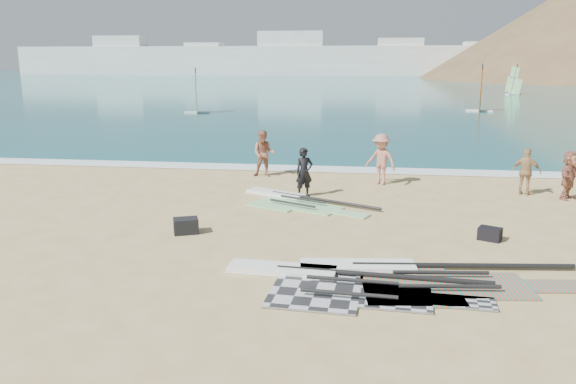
# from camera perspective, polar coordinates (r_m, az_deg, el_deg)

# --- Properties ---
(ground) EXTENTS (300.00, 300.00, 0.00)m
(ground) POSITION_cam_1_polar(r_m,az_deg,el_deg) (11.38, 2.52, -9.71)
(ground) COLOR tan
(ground) RESTS_ON ground
(sea) EXTENTS (300.00, 240.00, 0.06)m
(sea) POSITION_cam_1_polar(r_m,az_deg,el_deg) (142.51, 7.53, 11.43)
(sea) COLOR #0B4B4F
(sea) RESTS_ON ground
(surf_line) EXTENTS (300.00, 1.20, 0.04)m
(surf_line) POSITION_cam_1_polar(r_m,az_deg,el_deg) (23.18, 5.33, 2.20)
(surf_line) COLOR white
(surf_line) RESTS_ON ground
(far_town) EXTENTS (160.00, 8.00, 12.00)m
(far_town) POSITION_cam_1_polar(r_m,az_deg,el_deg) (161.29, 1.88, 13.34)
(far_town) COLOR white
(far_town) RESTS_ON ground
(rig_grey) EXTENTS (5.51, 2.33, 0.20)m
(rig_grey) POSITION_cam_1_polar(r_m,az_deg,el_deg) (11.54, 4.27, -9.12)
(rig_grey) COLOR #232325
(rig_grey) RESTS_ON ground
(rig_green) EXTENTS (4.52, 3.24, 0.19)m
(rig_green) POSITION_cam_1_polar(r_m,az_deg,el_deg) (17.95, 0.47, -0.87)
(rig_green) COLOR green
(rig_green) RESTS_ON ground
(rig_orange) EXTENTS (5.95, 2.54, 0.20)m
(rig_orange) POSITION_cam_1_polar(r_m,az_deg,el_deg) (12.13, 12.93, -8.30)
(rig_orange) COLOR #EB4F28
(rig_orange) RESTS_ON ground
(gear_bag_near) EXTENTS (0.76, 0.66, 0.40)m
(gear_bag_near) POSITION_cam_1_polar(r_m,az_deg,el_deg) (14.96, -10.33, -3.40)
(gear_bag_near) COLOR black
(gear_bag_near) RESTS_ON ground
(gear_bag_far) EXTENTS (0.65, 0.58, 0.32)m
(gear_bag_far) POSITION_cam_1_polar(r_m,az_deg,el_deg) (15.07, 19.82, -4.02)
(gear_bag_far) COLOR black
(gear_bag_far) RESTS_ON ground
(person_wetsuit) EXTENTS (0.71, 0.62, 1.63)m
(person_wetsuit) POSITION_cam_1_polar(r_m,az_deg,el_deg) (18.50, 1.66, 2.00)
(person_wetsuit) COLOR black
(person_wetsuit) RESTS_ON ground
(beachgoer_left) EXTENTS (0.89, 0.70, 1.80)m
(beachgoer_left) POSITION_cam_1_polar(r_m,az_deg,el_deg) (21.77, -2.48, 3.92)
(beachgoer_left) COLOR #A5654D
(beachgoer_left) RESTS_ON ground
(beachgoer_mid) EXTENTS (1.38, 1.23, 1.86)m
(beachgoer_mid) POSITION_cam_1_polar(r_m,az_deg,el_deg) (20.58, 9.42, 3.29)
(beachgoer_mid) COLOR #AF6E5D
(beachgoer_mid) RESTS_ON ground
(beachgoer_back) EXTENTS (1.01, 0.72, 1.59)m
(beachgoer_back) POSITION_cam_1_polar(r_m,az_deg,el_deg) (20.36, 23.05, 1.91)
(beachgoer_back) COLOR tan
(beachgoer_back) RESTS_ON ground
(beachgoer_right) EXTENTS (1.34, 1.43, 1.61)m
(beachgoer_right) POSITION_cam_1_polar(r_m,az_deg,el_deg) (20.32, 26.67, 1.56)
(beachgoer_right) COLOR #A4654E
(beachgoer_right) RESTS_ON ground
(windsurfer_left) EXTENTS (2.18, 2.45, 3.83)m
(windsurfer_left) POSITION_cam_1_polar(r_m,az_deg,el_deg) (48.29, -9.30, 9.25)
(windsurfer_left) COLOR white
(windsurfer_left) RESTS_ON ground
(windsurfer_centre) EXTENTS (2.36, 2.73, 4.15)m
(windsurfer_centre) POSITION_cam_1_polar(r_m,az_deg,el_deg) (52.09, 18.96, 9.08)
(windsurfer_centre) COLOR white
(windsurfer_centre) RESTS_ON ground
(windsurfer_right) EXTENTS (2.13, 2.18, 3.97)m
(windsurfer_right) POSITION_cam_1_polar(r_m,az_deg,el_deg) (78.88, 21.96, 10.02)
(windsurfer_right) COLOR white
(windsurfer_right) RESTS_ON ground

